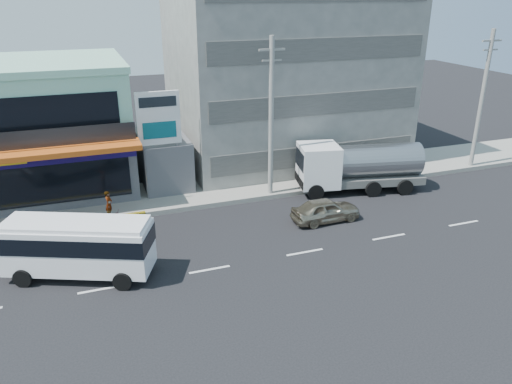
% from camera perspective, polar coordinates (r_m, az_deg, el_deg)
% --- Properties ---
extents(ground, '(120.00, 120.00, 0.00)m').
position_cam_1_polar(ground, '(24.20, -5.33, -8.82)').
color(ground, black).
rests_on(ground, ground).
extents(sidewalk, '(70.00, 5.00, 0.30)m').
position_cam_1_polar(sidewalk, '(33.61, -1.25, 0.74)').
color(sidewalk, gray).
rests_on(sidewalk, ground).
extents(shop_building, '(12.40, 11.70, 8.00)m').
position_cam_1_polar(shop_building, '(35.29, -24.37, 6.37)').
color(shop_building, '#4A4A4F').
rests_on(shop_building, ground).
extents(concrete_building, '(16.00, 12.00, 14.00)m').
position_cam_1_polar(concrete_building, '(38.59, 3.23, 14.05)').
color(concrete_building, gray).
rests_on(concrete_building, ground).
extents(gap_structure, '(3.00, 6.00, 3.50)m').
position_cam_1_polar(gap_structure, '(34.26, -10.59, 3.63)').
color(gap_structure, '#4A4A4F').
rests_on(gap_structure, ground).
extents(satellite_dish, '(1.50, 1.50, 0.15)m').
position_cam_1_polar(satellite_dish, '(32.78, -10.51, 6.13)').
color(satellite_dish, slate).
rests_on(satellite_dish, gap_structure).
extents(billboard, '(2.60, 0.18, 6.90)m').
position_cam_1_polar(billboard, '(30.64, -11.02, 7.60)').
color(billboard, gray).
rests_on(billboard, ground).
extents(utility_pole_near, '(1.60, 0.30, 10.00)m').
position_cam_1_polar(utility_pole_near, '(30.54, 1.74, 8.38)').
color(utility_pole_near, '#999993').
rests_on(utility_pole_near, ground).
extents(utility_pole_far, '(1.60, 0.30, 10.00)m').
position_cam_1_polar(utility_pole_far, '(39.21, 24.39, 9.53)').
color(utility_pole_far, '#999993').
rests_on(utility_pole_far, ground).
extents(minibus, '(6.98, 4.59, 2.79)m').
position_cam_1_polar(minibus, '(24.21, -19.70, -5.61)').
color(minibus, white).
rests_on(minibus, ground).
extents(sedan, '(4.04, 1.70, 1.36)m').
position_cam_1_polar(sedan, '(28.88, 7.96, -2.05)').
color(sedan, tan).
rests_on(sedan, ground).
extents(tanker_truck, '(8.50, 4.02, 3.23)m').
position_cam_1_polar(tanker_truck, '(33.23, 11.33, 2.96)').
color(tanker_truck, white).
rests_on(tanker_truck, ground).
extents(motorcycle_rider, '(1.69, 1.10, 2.05)m').
position_cam_1_polar(motorcycle_rider, '(29.31, -16.34, -2.41)').
color(motorcycle_rider, '#510B11').
rests_on(motorcycle_rider, ground).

